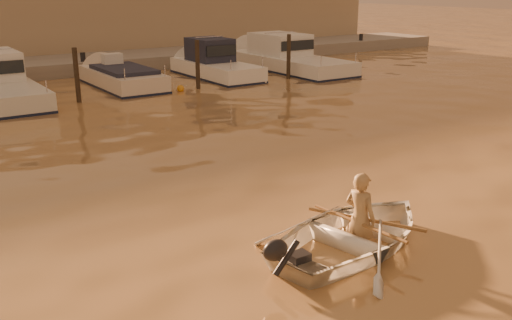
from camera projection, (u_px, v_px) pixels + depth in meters
ground_plane at (328, 229)px, 10.29m from camera, size 160.00×160.00×0.00m
dinghy at (356, 233)px, 9.55m from camera, size 3.97×3.19×0.73m
person at (360, 218)px, 9.54m from camera, size 0.49×0.64×1.59m
outboard_motor at (298, 261)px, 8.51m from camera, size 0.96×0.58×0.70m
oar_port at (365, 219)px, 9.67m from camera, size 0.90×1.95×0.13m
oar_starboard at (358, 223)px, 9.53m from camera, size 0.13×2.10×0.13m
moored_boat_3 at (122, 81)px, 24.14m from camera, size 2.08×6.00×0.95m
moored_boat_4 at (216, 64)px, 26.47m from camera, size 2.03×6.33×1.75m
moored_boat_5 at (289, 57)px, 28.72m from camera, size 2.60×8.60×1.75m
piling_2 at (77, 78)px, 20.84m from camera, size 0.18×0.18×2.20m
piling_3 at (198, 67)px, 23.51m from camera, size 0.18×0.18×2.20m
piling_4 at (289, 59)px, 26.01m from camera, size 0.18×0.18×2.20m
fender_c at (45, 111)px, 19.26m from camera, size 0.30×0.30×0.30m
fender_d at (181, 89)px, 23.22m from camera, size 0.30×0.30×0.30m
fender_e at (264, 81)px, 25.01m from camera, size 0.30×0.30×0.30m
quay at (33, 72)px, 27.27m from camera, size 52.00×4.00×1.00m
waterfront_building at (3, 18)px, 30.95m from camera, size 46.00×7.00×4.80m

